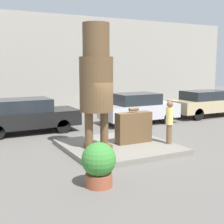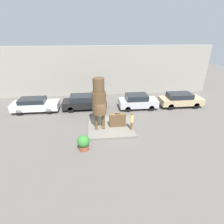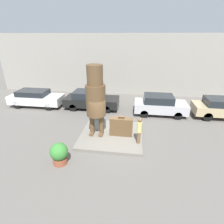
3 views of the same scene
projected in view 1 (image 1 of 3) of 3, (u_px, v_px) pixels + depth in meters
The scene contains 10 objects.
ground_plane at pixel (119, 149), 11.56m from camera, with size 60.00×60.00×0.00m, color #605B56.
pedestal at pixel (119, 147), 11.55m from camera, with size 3.87×3.73×0.18m.
building_backdrop at pixel (46, 65), 19.17m from camera, with size 28.00×0.60×6.15m.
statue_figure at pixel (96, 76), 10.68m from camera, with size 1.17×1.17×4.31m.
giant_suitcase at pixel (134, 127), 11.71m from camera, with size 1.40×0.42×1.33m.
tourist at pixel (169, 120), 11.50m from camera, with size 0.27×0.27×1.60m.
parked_car_black at pixel (25, 115), 14.18m from camera, with size 4.64×1.90×1.57m.
parked_car_silver at pixel (138, 108), 16.43m from camera, with size 4.11×1.81×1.61m.
parked_car_tan at pixel (206, 103), 18.72m from camera, with size 4.67×1.82×1.56m.
planter_pot at pixel (99, 163), 7.93m from camera, with size 0.89×0.89×1.15m.
Camera 1 is at (-5.46, -9.81, 3.09)m, focal length 50.00 mm.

